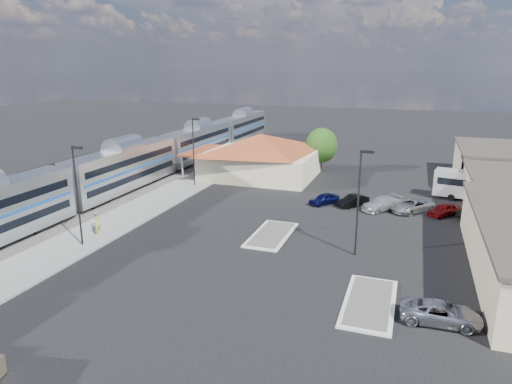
% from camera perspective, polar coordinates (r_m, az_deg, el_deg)
% --- Properties ---
extents(ground, '(280.00, 280.00, 0.00)m').
position_cam_1_polar(ground, '(42.61, -4.03, -5.73)').
color(ground, black).
rests_on(ground, ground).
extents(railbed, '(16.00, 100.00, 0.12)m').
position_cam_1_polar(railbed, '(59.72, -19.75, -0.32)').
color(railbed, '#4C4944').
rests_on(railbed, ground).
extents(platform, '(5.50, 92.00, 0.18)m').
position_cam_1_polar(platform, '(53.01, -13.47, -1.73)').
color(platform, gray).
rests_on(platform, ground).
extents(passenger_train, '(3.00, 104.00, 5.55)m').
position_cam_1_polar(passenger_train, '(59.47, -16.04, 2.73)').
color(passenger_train, silver).
rests_on(passenger_train, ground).
extents(freight_cars, '(2.80, 46.00, 4.00)m').
position_cam_1_polar(freight_cars, '(61.33, -21.99, 1.67)').
color(freight_cars, black).
rests_on(freight_cars, ground).
extents(station_depot, '(18.35, 12.24, 6.20)m').
position_cam_1_polar(station_depot, '(64.95, 0.53, 4.61)').
color(station_depot, beige).
rests_on(station_depot, ground).
extents(traffic_island_south, '(3.30, 7.50, 0.21)m').
position_cam_1_polar(traffic_island_south, '(43.03, 1.95, -5.33)').
color(traffic_island_south, silver).
rests_on(traffic_island_south, ground).
extents(traffic_island_north, '(3.30, 7.50, 0.21)m').
position_cam_1_polar(traffic_island_north, '(32.34, 13.99, -13.24)').
color(traffic_island_north, silver).
rests_on(traffic_island_north, ground).
extents(lamp_plat_s, '(1.08, 0.25, 9.00)m').
position_cam_1_polar(lamp_plat_s, '(41.74, -21.43, 0.46)').
color(lamp_plat_s, black).
rests_on(lamp_plat_s, ground).
extents(lamp_plat_n, '(1.08, 0.25, 9.00)m').
position_cam_1_polar(lamp_plat_n, '(59.71, -7.75, 5.66)').
color(lamp_plat_n, black).
rests_on(lamp_plat_n, ground).
extents(lamp_lot, '(1.08, 0.25, 9.00)m').
position_cam_1_polar(lamp_lot, '(37.98, 12.84, -0.26)').
color(lamp_lot, black).
rests_on(lamp_lot, ground).
extents(tree_depot, '(4.71, 4.71, 6.63)m').
position_cam_1_polar(tree_depot, '(68.61, 8.18, 5.80)').
color(tree_depot, '#382314').
rests_on(tree_depot, ground).
extents(suv, '(4.96, 2.43, 1.36)m').
position_cam_1_polar(suv, '(31.28, 22.11, -13.83)').
color(suv, '#A0A1A7').
rests_on(suv, ground).
extents(coach_bus, '(11.00, 4.31, 3.45)m').
position_cam_1_polar(coach_bus, '(58.96, 26.60, 0.68)').
color(coach_bus, silver).
rests_on(coach_bus, ground).
extents(person_a, '(0.47, 0.66, 1.69)m').
position_cam_1_polar(person_a, '(45.12, -19.25, -3.98)').
color(person_a, gold).
rests_on(person_a, platform).
extents(person_b, '(0.95, 1.08, 1.88)m').
position_cam_1_polar(person_b, '(46.06, -19.41, -3.48)').
color(person_b, white).
rests_on(person_b, platform).
extents(parked_car_a, '(3.59, 3.87, 1.29)m').
position_cam_1_polar(parked_car_a, '(52.95, 8.52, -0.86)').
color(parked_car_a, '#0E1046').
rests_on(parked_car_a, ground).
extents(parked_car_b, '(3.58, 3.94, 1.30)m').
position_cam_1_polar(parked_car_b, '(52.78, 12.00, -1.07)').
color(parked_car_b, black).
rests_on(parked_car_b, ground).
extents(parked_car_c, '(4.75, 5.20, 1.46)m').
position_cam_1_polar(parked_car_c, '(52.21, 15.43, -1.39)').
color(parked_car_c, silver).
rests_on(parked_car_c, ground).
extents(parked_car_d, '(5.12, 5.27, 1.40)m').
position_cam_1_polar(parked_car_d, '(52.44, 18.94, -1.64)').
color(parked_car_d, '#95999E').
rests_on(parked_car_d, ground).
extents(parked_car_e, '(3.73, 4.02, 1.34)m').
position_cam_1_polar(parked_car_e, '(52.29, 22.43, -2.07)').
color(parked_car_e, maroon).
rests_on(parked_car_e, ground).
extents(parked_car_f, '(4.29, 4.40, 1.50)m').
position_cam_1_polar(parked_car_f, '(52.87, 25.87, -2.19)').
color(parked_car_f, black).
rests_on(parked_car_f, ground).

